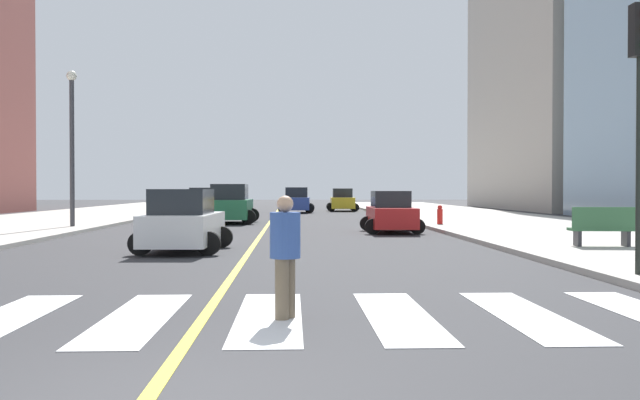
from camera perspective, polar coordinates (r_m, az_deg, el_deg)
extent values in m
cube|color=#B2ADA3|center=(27.89, 20.92, -2.65)|extent=(10.00, 120.00, 0.15)
cube|color=silver|center=(10.51, -24.51, -8.87)|extent=(0.90, 4.00, 0.01)
cube|color=silver|center=(9.97, -14.76, -9.34)|extent=(0.90, 4.00, 0.01)
cube|color=silver|center=(9.75, -4.23, -9.55)|extent=(0.90, 4.00, 0.01)
cube|color=silver|center=(9.85, 6.44, -9.44)|extent=(0.90, 4.00, 0.01)
cube|color=silver|center=(10.28, 16.53, -9.04)|extent=(0.90, 4.00, 0.01)
cube|color=yellow|center=(45.63, -3.81, -1.32)|extent=(0.16, 80.00, 0.01)
cube|color=#B2ADA3|center=(68.14, 22.21, 12.54)|extent=(18.00, 24.00, 31.20)
cube|color=slate|center=(48.81, -9.63, -0.39)|extent=(2.02, 4.25, 0.90)
cube|color=#1E2328|center=(48.55, -9.67, 0.56)|extent=(1.66, 2.14, 0.76)
cylinder|color=black|center=(50.03, -8.38, -0.75)|extent=(0.69, 0.24, 0.68)
cylinder|color=black|center=(50.22, -10.59, -0.75)|extent=(0.69, 0.24, 0.68)
cylinder|color=black|center=(47.44, -8.63, -0.84)|extent=(0.69, 0.24, 0.68)
cylinder|color=black|center=(47.64, -10.95, -0.84)|extent=(0.69, 0.24, 0.68)
cube|color=gold|center=(55.68, 1.86, -0.23)|extent=(1.97, 4.14, 0.88)
cube|color=#1E2328|center=(55.92, 1.85, 0.58)|extent=(1.62, 2.09, 0.74)
cylinder|color=black|center=(54.39, 0.92, -0.62)|extent=(0.67, 0.23, 0.66)
cylinder|color=black|center=(54.47, 2.91, -0.62)|extent=(0.67, 0.23, 0.66)
cylinder|color=black|center=(56.92, 0.86, -0.55)|extent=(0.67, 0.23, 0.66)
cylinder|color=black|center=(57.00, 2.75, -0.55)|extent=(0.67, 0.23, 0.66)
cube|color=red|center=(28.36, 5.89, -1.43)|extent=(1.78, 3.83, 0.81)
cube|color=#1E2328|center=(28.57, 5.84, 0.06)|extent=(1.48, 1.92, 0.69)
cylinder|color=black|center=(27.11, 4.36, -2.20)|extent=(0.62, 0.21, 0.62)
cylinder|color=black|center=(27.34, 8.03, -2.18)|extent=(0.62, 0.21, 0.62)
cylinder|color=black|center=(29.45, 3.90, -1.95)|extent=(0.62, 0.21, 0.62)
cylinder|color=black|center=(29.66, 7.28, -1.94)|extent=(0.62, 0.21, 0.62)
cube|color=#2D479E|center=(51.89, -1.93, -0.28)|extent=(2.09, 4.34, 0.91)
cube|color=#1E2328|center=(52.13, -1.92, 0.62)|extent=(1.71, 2.19, 0.77)
cylinder|color=black|center=(50.62, -3.10, -0.72)|extent=(0.70, 0.25, 0.69)
cylinder|color=black|center=(50.55, -0.87, -0.72)|extent=(0.70, 0.25, 0.69)
cylinder|color=black|center=(53.26, -2.95, -0.64)|extent=(0.70, 0.25, 0.69)
cylinder|color=black|center=(53.19, -0.83, -0.64)|extent=(0.70, 0.25, 0.69)
cube|color=#236B42|center=(36.22, -7.40, -0.73)|extent=(2.11, 4.57, 0.97)
cube|color=#1E2328|center=(35.94, -7.45, 0.65)|extent=(1.76, 2.29, 0.82)
cylinder|color=black|center=(37.55, -5.59, -1.25)|extent=(0.74, 0.25, 0.74)
cylinder|color=black|center=(37.75, -8.77, -1.24)|extent=(0.74, 0.25, 0.74)
cylinder|color=black|center=(34.74, -5.91, -1.42)|extent=(0.74, 0.25, 0.74)
cylinder|color=black|center=(34.96, -9.35, -1.41)|extent=(0.74, 0.25, 0.74)
cube|color=#B7B7BC|center=(54.79, -8.78, -0.30)|extent=(1.77, 3.86, 0.82)
cube|color=#1E2328|center=(54.55, -8.81, 0.47)|extent=(1.48, 1.93, 0.70)
cylinder|color=black|center=(55.90, -7.75, -0.60)|extent=(0.62, 0.21, 0.62)
cylinder|color=black|center=(56.08, -9.56, -0.60)|extent=(0.62, 0.21, 0.62)
cylinder|color=black|center=(53.53, -7.97, -0.67)|extent=(0.62, 0.21, 0.62)
cylinder|color=black|center=(53.71, -9.86, -0.67)|extent=(0.62, 0.21, 0.62)
cube|color=silver|center=(20.05, -11.19, -2.33)|extent=(1.96, 4.04, 0.85)
cube|color=#1E2328|center=(19.79, -11.33, -0.15)|extent=(1.59, 2.05, 0.72)
cylinder|color=black|center=(21.13, -8.09, -3.05)|extent=(0.65, 0.23, 0.64)
cylinder|color=black|center=(21.46, -12.94, -3.00)|extent=(0.65, 0.23, 0.64)
cylinder|color=black|center=(18.70, -9.16, -3.57)|extent=(0.65, 0.23, 0.64)
cylinder|color=black|center=(19.08, -14.62, -3.49)|extent=(0.65, 0.23, 0.64)
cylinder|color=black|center=(14.48, 24.87, 2.58)|extent=(0.14, 0.14, 4.14)
cube|color=#33603D|center=(21.22, 22.22, -2.26)|extent=(1.85, 0.73, 0.08)
cube|color=#33603D|center=(20.97, 22.44, -1.36)|extent=(1.80, 0.23, 0.60)
cube|color=#2D2D33|center=(21.02, 20.47, -2.98)|extent=(0.14, 0.48, 0.44)
cube|color=#2D2D33|center=(21.46, 23.92, -2.93)|extent=(0.14, 0.48, 0.44)
cylinder|color=brown|center=(9.43, -3.15, -7.37)|extent=(0.19, 0.19, 0.83)
cylinder|color=brown|center=(9.58, -2.63, -7.24)|extent=(0.19, 0.19, 0.83)
cylinder|color=#335199|center=(9.43, -2.89, -2.91)|extent=(0.42, 0.42, 0.63)
sphere|color=tan|center=(9.41, -2.89, -0.33)|extent=(0.23, 0.23, 0.23)
cylinder|color=red|center=(32.47, 9.86, -1.36)|extent=(0.26, 0.26, 0.70)
sphere|color=red|center=(32.45, 9.87, -0.60)|extent=(0.22, 0.22, 0.22)
cylinder|color=#38383D|center=(32.06, -19.78, 3.68)|extent=(0.20, 0.20, 6.41)
sphere|color=silver|center=(32.40, -19.81, 9.62)|extent=(0.44, 0.44, 0.44)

